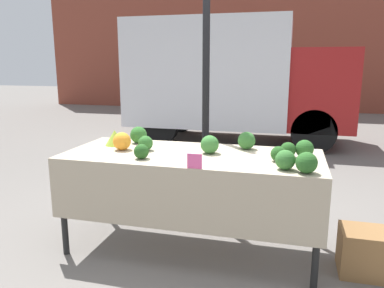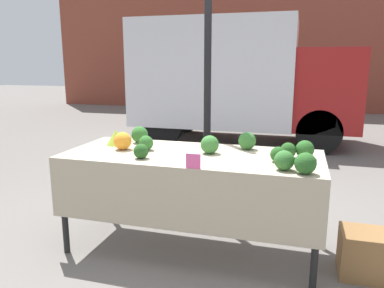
# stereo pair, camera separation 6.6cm
# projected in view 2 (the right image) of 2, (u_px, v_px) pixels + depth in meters

# --- Properties ---
(ground_plane) EXTENTS (40.00, 40.00, 0.00)m
(ground_plane) POSITION_uv_depth(u_px,v_px,m) (192.00, 247.00, 3.22)
(ground_plane) COLOR slate
(building_facade) EXTENTS (16.00, 0.60, 6.80)m
(building_facade) POSITION_uv_depth(u_px,v_px,m) (279.00, 5.00, 12.07)
(building_facade) COLOR brown
(building_facade) RESTS_ON ground_plane
(tent_pole) EXTENTS (0.07, 0.07, 2.50)m
(tent_pole) POSITION_uv_depth(u_px,v_px,m) (207.00, 95.00, 3.62)
(tent_pole) COLOR black
(tent_pole) RESTS_ON ground_plane
(parked_truck) EXTENTS (4.24, 1.82, 2.38)m
(parked_truck) POSITION_uv_depth(u_px,v_px,m) (236.00, 77.00, 7.38)
(parked_truck) COLOR silver
(parked_truck) RESTS_ON ground_plane
(market_table) EXTENTS (2.08, 0.87, 0.83)m
(market_table) POSITION_uv_depth(u_px,v_px,m) (190.00, 167.00, 3.00)
(market_table) COLOR tan
(market_table) RESTS_ON ground_plane
(orange_cauliflower) EXTENTS (0.15, 0.15, 0.15)m
(orange_cauliflower) POSITION_uv_depth(u_px,v_px,m) (123.00, 141.00, 3.17)
(orange_cauliflower) COLOR orange
(orange_cauliflower) RESTS_ON market_table
(romanesco_head) EXTENTS (0.17, 0.17, 0.14)m
(romanesco_head) POSITION_uv_depth(u_px,v_px,m) (116.00, 137.00, 3.36)
(romanesco_head) COLOR #93B238
(romanesco_head) RESTS_ON market_table
(broccoli_head_0) EXTENTS (0.15, 0.15, 0.15)m
(broccoli_head_0) POSITION_uv_depth(u_px,v_px,m) (210.00, 145.00, 3.03)
(broccoli_head_0) COLOR #387533
(broccoli_head_0) RESTS_ON market_table
(broccoli_head_1) EXTENTS (0.13, 0.13, 0.13)m
(broccoli_head_1) POSITION_uv_depth(u_px,v_px,m) (146.00, 143.00, 3.15)
(broccoli_head_1) COLOR #2D6628
(broccoli_head_1) RESTS_ON market_table
(broccoli_head_2) EXTENTS (0.14, 0.14, 0.14)m
(broccoli_head_2) POSITION_uv_depth(u_px,v_px,m) (305.00, 149.00, 2.88)
(broccoli_head_2) COLOR #285B23
(broccoli_head_2) RESTS_ON market_table
(broccoli_head_3) EXTENTS (0.12, 0.12, 0.12)m
(broccoli_head_3) POSITION_uv_depth(u_px,v_px,m) (141.00, 151.00, 2.87)
(broccoli_head_3) COLOR #23511E
(broccoli_head_3) RESTS_ON market_table
(broccoli_head_4) EXTENTS (0.12, 0.12, 0.12)m
(broccoli_head_4) POSITION_uv_depth(u_px,v_px,m) (288.00, 150.00, 2.89)
(broccoli_head_4) COLOR #23511E
(broccoli_head_4) RESTS_ON market_table
(broccoli_head_5) EXTENTS (0.14, 0.14, 0.14)m
(broccoli_head_5) POSITION_uv_depth(u_px,v_px,m) (305.00, 163.00, 2.47)
(broccoli_head_5) COLOR #285B23
(broccoli_head_5) RESTS_ON market_table
(broccoli_head_6) EXTENTS (0.12, 0.12, 0.12)m
(broccoli_head_6) POSITION_uv_depth(u_px,v_px,m) (278.00, 154.00, 2.77)
(broccoli_head_6) COLOR #23511E
(broccoli_head_6) RESTS_ON market_table
(broccoli_head_7) EXTENTS (0.15, 0.15, 0.15)m
(broccoli_head_7) POSITION_uv_depth(u_px,v_px,m) (140.00, 135.00, 3.44)
(broccoli_head_7) COLOR #2D6628
(broccoli_head_7) RESTS_ON market_table
(broccoli_head_8) EXTENTS (0.15, 0.15, 0.15)m
(broccoli_head_8) POSITION_uv_depth(u_px,v_px,m) (247.00, 141.00, 3.18)
(broccoli_head_8) COLOR #336B2D
(broccoli_head_8) RESTS_ON market_table
(broccoli_head_9) EXTENTS (0.14, 0.14, 0.14)m
(broccoli_head_9) POSITION_uv_depth(u_px,v_px,m) (284.00, 160.00, 2.56)
(broccoli_head_9) COLOR #336B2D
(broccoli_head_9) RESTS_ON market_table
(price_sign) EXTENTS (0.11, 0.01, 0.11)m
(price_sign) POSITION_uv_depth(u_px,v_px,m) (193.00, 161.00, 2.60)
(price_sign) COLOR #F45B9E
(price_sign) RESTS_ON market_table
(produce_crate) EXTENTS (0.41, 0.32, 0.34)m
(produce_crate) POSITION_uv_depth(u_px,v_px,m) (369.00, 254.00, 2.75)
(produce_crate) COLOR olive
(produce_crate) RESTS_ON ground_plane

